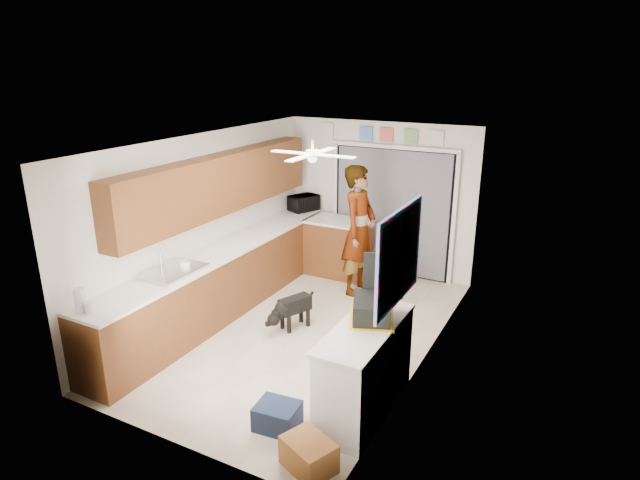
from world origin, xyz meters
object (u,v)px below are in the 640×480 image
at_px(navy_crate, 277,416).
at_px(suitcase, 372,309).
at_px(man, 359,230).
at_px(cup, 185,265).
at_px(paper_towel_roll, 80,300).
at_px(microwave, 304,203).
at_px(cardboard_box, 309,454).
at_px(dog, 295,311).

bearing_deg(navy_crate, suitcase, 54.91).
bearing_deg(man, cup, 150.87).
bearing_deg(navy_crate, paper_towel_roll, -169.53).
distance_m(microwave, cardboard_box, 5.21).
xyz_separation_m(suitcase, navy_crate, (-0.61, -0.86, -0.92)).
bearing_deg(dog, cardboard_box, -33.43).
bearing_deg(microwave, suitcase, -118.49).
xyz_separation_m(man, dog, (-0.26, -1.49, -0.74)).
relative_size(navy_crate, man, 0.21).
height_order(navy_crate, man, man).
bearing_deg(microwave, man, -95.90).
xyz_separation_m(paper_towel_roll, suitcase, (2.73, 1.26, -0.02)).
height_order(suitcase, man, man).
distance_m(cardboard_box, man, 3.97).
bearing_deg(dog, man, 103.93).
relative_size(microwave, paper_towel_roll, 1.92).
relative_size(navy_crate, dog, 0.66).
height_order(cup, dog, cup).
height_order(paper_towel_roll, dog, paper_towel_roll).
bearing_deg(cardboard_box, suitcase, 86.68).
bearing_deg(cup, paper_towel_roll, -96.36).
relative_size(microwave, cup, 3.68).
bearing_deg(paper_towel_roll, dog, 61.41).
bearing_deg(microwave, dog, -130.79).
relative_size(cup, man, 0.07).
relative_size(microwave, suitcase, 0.98).
xyz_separation_m(microwave, suitcase, (2.61, -3.24, -0.03)).
relative_size(suitcase, dog, 0.79).
height_order(cup, paper_towel_roll, paper_towel_roll).
relative_size(paper_towel_roll, man, 0.13).
relative_size(cup, navy_crate, 0.32).
bearing_deg(microwave, cardboard_box, -127.58).
xyz_separation_m(suitcase, cardboard_box, (-0.07, -1.21, -0.91)).
relative_size(paper_towel_roll, dog, 0.40).
distance_m(microwave, navy_crate, 4.67).
bearing_deg(navy_crate, microwave, 115.98).
height_order(microwave, dog, microwave).
relative_size(cup, paper_towel_roll, 0.52).
bearing_deg(cardboard_box, dog, 122.75).
distance_m(cup, cardboard_box, 2.97).
distance_m(paper_towel_roll, suitcase, 3.00).
bearing_deg(paper_towel_roll, cardboard_box, 1.08).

